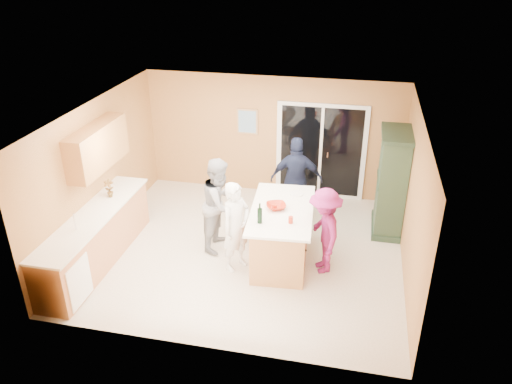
% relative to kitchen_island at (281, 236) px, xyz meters
% --- Properties ---
extents(floor, '(5.50, 5.50, 0.00)m').
position_rel_kitchen_island_xyz_m(floor, '(-0.65, 0.14, -0.47)').
color(floor, silver).
rests_on(floor, ground).
extents(ceiling, '(5.50, 5.00, 0.10)m').
position_rel_kitchen_island_xyz_m(ceiling, '(-0.65, 0.14, 2.13)').
color(ceiling, white).
rests_on(ceiling, wall_back).
extents(wall_back, '(5.50, 0.10, 2.60)m').
position_rel_kitchen_island_xyz_m(wall_back, '(-0.65, 2.64, 0.83)').
color(wall_back, '#E39A5D').
rests_on(wall_back, ground).
extents(wall_front, '(5.50, 0.10, 2.60)m').
position_rel_kitchen_island_xyz_m(wall_front, '(-0.65, -2.36, 0.83)').
color(wall_front, '#E39A5D').
rests_on(wall_front, ground).
extents(wall_left, '(0.10, 5.00, 2.60)m').
position_rel_kitchen_island_xyz_m(wall_left, '(-3.40, 0.14, 0.83)').
color(wall_left, '#E39A5D').
rests_on(wall_left, ground).
extents(wall_right, '(0.10, 5.00, 2.60)m').
position_rel_kitchen_island_xyz_m(wall_right, '(2.10, 0.14, 0.83)').
color(wall_right, '#E39A5D').
rests_on(wall_right, ground).
extents(left_cabinet_run, '(0.65, 3.05, 1.24)m').
position_rel_kitchen_island_xyz_m(left_cabinet_run, '(-3.10, -0.91, -0.01)').
color(left_cabinet_run, '#C97D4E').
rests_on(left_cabinet_run, floor).
extents(upper_cabinets, '(0.35, 1.60, 0.75)m').
position_rel_kitchen_island_xyz_m(upper_cabinets, '(-3.23, -0.06, 1.40)').
color(upper_cabinets, '#C97D4E').
rests_on(upper_cabinets, wall_left).
extents(sliding_door, '(1.90, 0.07, 2.10)m').
position_rel_kitchen_island_xyz_m(sliding_door, '(0.40, 2.61, 0.58)').
color(sliding_door, white).
rests_on(sliding_door, floor).
extents(framed_picture, '(0.46, 0.04, 0.56)m').
position_rel_kitchen_island_xyz_m(framed_picture, '(-1.20, 2.62, 1.13)').
color(framed_picture, tan).
rests_on(framed_picture, wall_back).
extents(kitchen_island, '(1.17, 1.98, 1.01)m').
position_rel_kitchen_island_xyz_m(kitchen_island, '(0.00, 0.00, 0.00)').
color(kitchen_island, '#C97D4E').
rests_on(kitchen_island, floor).
extents(green_hutch, '(0.57, 1.09, 2.00)m').
position_rel_kitchen_island_xyz_m(green_hutch, '(1.84, 1.45, 0.50)').
color(green_hutch, '#223727').
rests_on(green_hutch, floor).
extents(woman_white, '(0.63, 0.69, 1.59)m').
position_rel_kitchen_island_xyz_m(woman_white, '(-0.71, -0.39, 0.32)').
color(woman_white, white).
rests_on(woman_white, floor).
extents(woman_grey, '(0.75, 0.91, 1.72)m').
position_rel_kitchen_island_xyz_m(woman_grey, '(-1.15, 0.21, 0.39)').
color(woman_grey, '#A0A0A2').
rests_on(woman_grey, floor).
extents(woman_navy, '(1.06, 0.54, 1.74)m').
position_rel_kitchen_island_xyz_m(woman_navy, '(0.04, 1.48, 0.40)').
color(woman_navy, '#1B213B').
rests_on(woman_navy, floor).
extents(woman_magenta, '(0.84, 1.11, 1.51)m').
position_rel_kitchen_island_xyz_m(woman_magenta, '(0.74, -0.16, 0.28)').
color(woman_magenta, '#8E1F68').
rests_on(woman_magenta, floor).
extents(serving_bowl, '(0.42, 0.42, 0.08)m').
position_rel_kitchen_island_xyz_m(serving_bowl, '(-0.10, -0.01, 0.57)').
color(serving_bowl, '#AE2813').
rests_on(serving_bowl, kitchen_island).
extents(tulip_vase, '(0.21, 0.17, 0.34)m').
position_rel_kitchen_island_xyz_m(tulip_vase, '(-3.10, -0.09, 0.64)').
color(tulip_vase, '#A81D10').
rests_on(tulip_vase, left_cabinet_run).
extents(tumbler_near, '(0.10, 0.10, 0.11)m').
position_rel_kitchen_island_xyz_m(tumbler_near, '(0.21, -0.44, 0.59)').
color(tumbler_near, '#AE2813').
rests_on(tumbler_near, kitchen_island).
extents(tumbler_far, '(0.08, 0.08, 0.11)m').
position_rel_kitchen_island_xyz_m(tumbler_far, '(-0.12, -0.08, 0.59)').
color(tumbler_far, '#AE2813').
rests_on(tumbler_far, kitchen_island).
extents(wine_bottle, '(0.08, 0.08, 0.35)m').
position_rel_kitchen_island_xyz_m(wine_bottle, '(-0.27, -0.54, 0.67)').
color(wine_bottle, black).
rests_on(wine_bottle, kitchen_island).
extents(white_plate, '(0.29, 0.29, 0.02)m').
position_rel_kitchen_island_xyz_m(white_plate, '(0.16, 0.59, 0.54)').
color(white_plate, white).
rests_on(white_plate, kitchen_island).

